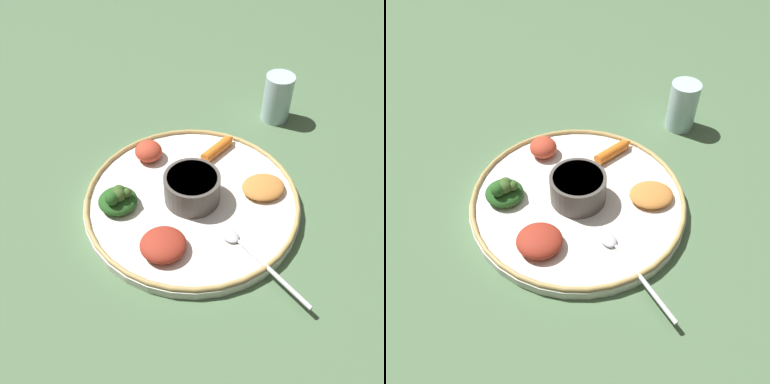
% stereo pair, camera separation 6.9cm
% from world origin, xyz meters
% --- Properties ---
extents(ground_plane, '(2.40, 2.40, 0.00)m').
position_xyz_m(ground_plane, '(0.00, 0.00, 0.00)').
color(ground_plane, '#4C6B47').
extents(platter, '(0.36, 0.36, 0.02)m').
position_xyz_m(platter, '(0.00, 0.00, 0.01)').
color(platter, white).
rests_on(platter, ground_plane).
extents(platter_rim, '(0.36, 0.36, 0.01)m').
position_xyz_m(platter_rim, '(0.00, 0.00, 0.02)').
color(platter_rim, tan).
rests_on(platter_rim, platter).
extents(center_bowl, '(0.09, 0.09, 0.05)m').
position_xyz_m(center_bowl, '(0.00, 0.00, 0.04)').
color(center_bowl, '#4C4742').
rests_on(center_bowl, platter).
extents(spoon, '(0.03, 0.18, 0.01)m').
position_xyz_m(spoon, '(0.01, -0.14, 0.02)').
color(spoon, silver).
rests_on(spoon, platter).
extents(greens_pile, '(0.09, 0.09, 0.04)m').
position_xyz_m(greens_pile, '(-0.11, 0.05, 0.03)').
color(greens_pile, '#23511E').
rests_on(greens_pile, platter).
extents(carrot_near_spoon, '(0.09, 0.04, 0.02)m').
position_xyz_m(carrot_near_spoon, '(0.11, 0.07, 0.03)').
color(carrot_near_spoon, orange).
rests_on(carrot_near_spoon, platter).
extents(mound_squash, '(0.09, 0.08, 0.02)m').
position_xyz_m(mound_squash, '(0.11, -0.06, 0.03)').
color(mound_squash, '#C67A38').
rests_on(mound_squash, platter).
extents(mound_berbere_red, '(0.06, 0.06, 0.03)m').
position_xyz_m(mound_berbere_red, '(-0.01, 0.13, 0.03)').
color(mound_berbere_red, '#B73D28').
rests_on(mound_berbere_red, platter).
extents(mound_beet, '(0.09, 0.09, 0.03)m').
position_xyz_m(mound_beet, '(-0.10, -0.06, 0.03)').
color(mound_beet, maroon).
rests_on(mound_beet, platter).
extents(drinking_glass, '(0.06, 0.06, 0.10)m').
position_xyz_m(drinking_glass, '(0.28, 0.10, 0.04)').
color(drinking_glass, silver).
rests_on(drinking_glass, ground_plane).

